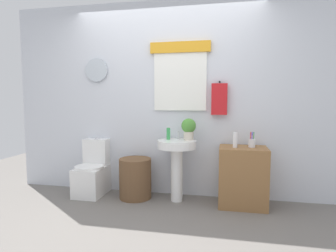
{
  "coord_description": "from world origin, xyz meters",
  "views": [
    {
      "loc": [
        0.77,
        -2.59,
        1.28
      ],
      "look_at": [
        0.08,
        0.8,
        0.97
      ],
      "focal_mm": 29.88,
      "sensor_mm": 36.0,
      "label": 1
    }
  ],
  "objects_px": {
    "wooden_cabinet": "(243,177)",
    "soap_bottle": "(168,134)",
    "toilet": "(93,173)",
    "potted_plant": "(189,128)",
    "laundry_hamper": "(135,178)",
    "toothbrush_cup": "(252,143)",
    "pedestal_sink": "(177,156)",
    "lotion_bottle": "(235,140)"
  },
  "relations": [
    {
      "from": "potted_plant",
      "to": "toothbrush_cup",
      "type": "distance_m",
      "value": 0.79
    },
    {
      "from": "soap_bottle",
      "to": "toothbrush_cup",
      "type": "distance_m",
      "value": 1.03
    },
    {
      "from": "laundry_hamper",
      "to": "pedestal_sink",
      "type": "bearing_deg",
      "value": 0.0
    },
    {
      "from": "potted_plant",
      "to": "laundry_hamper",
      "type": "bearing_deg",
      "value": -175.06
    },
    {
      "from": "laundry_hamper",
      "to": "toilet",
      "type": "bearing_deg",
      "value": 176.62
    },
    {
      "from": "toilet",
      "to": "lotion_bottle",
      "type": "distance_m",
      "value": 1.96
    },
    {
      "from": "wooden_cabinet",
      "to": "toothbrush_cup",
      "type": "distance_m",
      "value": 0.43
    },
    {
      "from": "lotion_bottle",
      "to": "toothbrush_cup",
      "type": "bearing_deg",
      "value": 16.86
    },
    {
      "from": "laundry_hamper",
      "to": "pedestal_sink",
      "type": "distance_m",
      "value": 0.64
    },
    {
      "from": "wooden_cabinet",
      "to": "toothbrush_cup",
      "type": "bearing_deg",
      "value": 11.48
    },
    {
      "from": "potted_plant",
      "to": "lotion_bottle",
      "type": "bearing_deg",
      "value": -9.9
    },
    {
      "from": "toilet",
      "to": "laundry_hamper",
      "type": "relative_size",
      "value": 1.45
    },
    {
      "from": "toilet",
      "to": "potted_plant",
      "type": "bearing_deg",
      "value": 1.01
    },
    {
      "from": "toilet",
      "to": "soap_bottle",
      "type": "xyz_separation_m",
      "value": [
        1.06,
        0.01,
        0.57
      ]
    },
    {
      "from": "lotion_bottle",
      "to": "toothbrush_cup",
      "type": "xyz_separation_m",
      "value": [
        0.2,
        0.06,
        -0.04
      ]
    },
    {
      "from": "laundry_hamper",
      "to": "wooden_cabinet",
      "type": "bearing_deg",
      "value": 0.0
    },
    {
      "from": "laundry_hamper",
      "to": "potted_plant",
      "type": "xyz_separation_m",
      "value": [
        0.69,
        0.06,
        0.68
      ]
    },
    {
      "from": "wooden_cabinet",
      "to": "lotion_bottle",
      "type": "relative_size",
      "value": 3.96
    },
    {
      "from": "wooden_cabinet",
      "to": "soap_bottle",
      "type": "height_order",
      "value": "soap_bottle"
    },
    {
      "from": "laundry_hamper",
      "to": "wooden_cabinet",
      "type": "xyz_separation_m",
      "value": [
        1.37,
        0.0,
        0.1
      ]
    },
    {
      "from": "potted_plant",
      "to": "lotion_bottle",
      "type": "relative_size",
      "value": 1.51
    },
    {
      "from": "toilet",
      "to": "soap_bottle",
      "type": "distance_m",
      "value": 1.2
    },
    {
      "from": "pedestal_sink",
      "to": "soap_bottle",
      "type": "distance_m",
      "value": 0.31
    },
    {
      "from": "wooden_cabinet",
      "to": "toothbrush_cup",
      "type": "relative_size",
      "value": 3.9
    },
    {
      "from": "soap_bottle",
      "to": "potted_plant",
      "type": "bearing_deg",
      "value": 2.2
    },
    {
      "from": "soap_bottle",
      "to": "lotion_bottle",
      "type": "distance_m",
      "value": 0.84
    },
    {
      "from": "soap_bottle",
      "to": "potted_plant",
      "type": "xyz_separation_m",
      "value": [
        0.26,
        0.01,
        0.08
      ]
    },
    {
      "from": "toilet",
      "to": "toothbrush_cup",
      "type": "relative_size",
      "value": 4.12
    },
    {
      "from": "laundry_hamper",
      "to": "lotion_bottle",
      "type": "xyz_separation_m",
      "value": [
        1.27,
        -0.04,
        0.55
      ]
    },
    {
      "from": "toilet",
      "to": "lotion_bottle",
      "type": "height_order",
      "value": "lotion_bottle"
    },
    {
      "from": "lotion_bottle",
      "to": "toothbrush_cup",
      "type": "relative_size",
      "value": 0.98
    },
    {
      "from": "laundry_hamper",
      "to": "toothbrush_cup",
      "type": "height_order",
      "value": "toothbrush_cup"
    },
    {
      "from": "soap_bottle",
      "to": "potted_plant",
      "type": "relative_size",
      "value": 0.55
    },
    {
      "from": "toilet",
      "to": "wooden_cabinet",
      "type": "height_order",
      "value": "toilet"
    },
    {
      "from": "wooden_cabinet",
      "to": "soap_bottle",
      "type": "relative_size",
      "value": 4.81
    },
    {
      "from": "wooden_cabinet",
      "to": "soap_bottle",
      "type": "distance_m",
      "value": 1.06
    },
    {
      "from": "laundry_hamper",
      "to": "soap_bottle",
      "type": "relative_size",
      "value": 3.5
    },
    {
      "from": "pedestal_sink",
      "to": "wooden_cabinet",
      "type": "relative_size",
      "value": 1.09
    },
    {
      "from": "toilet",
      "to": "laundry_hamper",
      "type": "height_order",
      "value": "toilet"
    },
    {
      "from": "toothbrush_cup",
      "to": "toilet",
      "type": "bearing_deg",
      "value": 179.54
    },
    {
      "from": "soap_bottle",
      "to": "toilet",
      "type": "bearing_deg",
      "value": -179.29
    },
    {
      "from": "laundry_hamper",
      "to": "potted_plant",
      "type": "relative_size",
      "value": 1.91
    }
  ]
}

